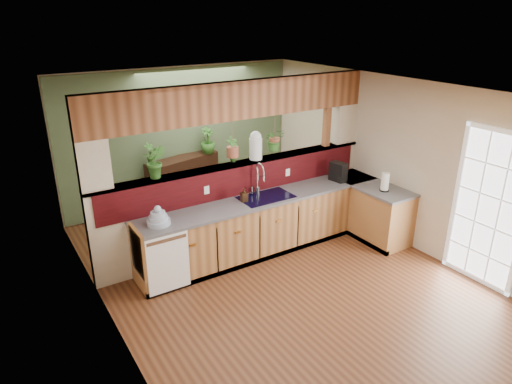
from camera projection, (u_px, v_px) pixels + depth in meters
ground at (289, 283)px, 6.33m from camera, size 4.60×7.00×0.01m
ceiling at (295, 95)px, 5.36m from camera, size 4.60×7.00×0.01m
wall_back at (181, 137)px, 8.59m from camera, size 4.60×0.02×2.60m
wall_left at (112, 242)px, 4.70m from camera, size 0.02×7.00×2.60m
wall_right at (413, 166)px, 6.98m from camera, size 0.02×7.00×2.60m
pass_through_partition at (241, 175)px, 6.96m from camera, size 4.60×0.21×2.60m
pass_through_ledge at (239, 164)px, 6.88m from camera, size 4.60×0.21×0.04m
header_beam at (238, 100)px, 6.52m from camera, size 4.60×0.15×0.55m
sage_backwall at (182, 137)px, 8.58m from camera, size 4.55×0.02×2.55m
countertop at (300, 218)px, 7.26m from camera, size 4.14×1.52×0.90m
dishwasher at (168, 263)px, 5.94m from camera, size 0.58×0.03×0.82m
navy_sink at (266, 202)px, 6.91m from camera, size 0.82×0.50×0.18m
french_door at (488, 211)px, 6.04m from camera, size 0.06×1.02×2.16m
framed_print at (138, 252)px, 4.00m from camera, size 0.04×0.35×0.45m
faucet at (259, 177)px, 6.88m from camera, size 0.22×0.22×0.51m
dish_stack at (158, 219)px, 5.97m from camera, size 0.31×0.31×0.27m
soap_dispenser at (244, 195)px, 6.69m from camera, size 0.10×0.11×0.21m
coffee_maker at (339, 173)px, 7.48m from camera, size 0.17×0.28×0.31m
paper_towel at (385, 182)px, 7.07m from camera, size 0.15×0.15×0.31m
glass_jar at (256, 145)px, 6.94m from camera, size 0.20×0.20×0.44m
ledge_plant_left at (156, 161)px, 6.14m from camera, size 0.32×0.29×0.48m
hanging_plant_a at (232, 142)px, 6.69m from camera, size 0.23×0.18×0.56m
hanging_plant_b at (275, 130)px, 7.04m from camera, size 0.34×0.31×0.51m
shelving_console at (184, 182)px, 8.64m from camera, size 1.49×0.74×0.96m
shelf_plant_a at (149, 153)px, 8.08m from camera, size 0.24×0.20×0.38m
shelf_plant_b at (208, 140)px, 8.63m from camera, size 0.34×0.34×0.49m
floor_plant at (231, 194)px, 8.45m from camera, size 0.74×0.67×0.70m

